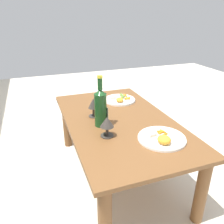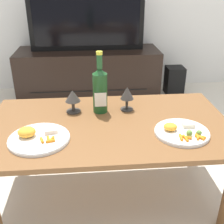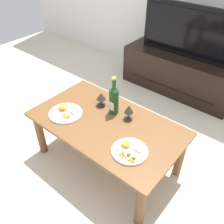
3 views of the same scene
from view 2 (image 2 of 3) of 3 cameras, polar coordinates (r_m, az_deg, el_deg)
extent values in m
plane|color=beige|center=(1.69, -0.44, -16.29)|extent=(6.40, 6.40, 0.00)
cube|color=brown|center=(1.43, -0.50, -2.72)|extent=(1.23, 0.70, 0.03)
cylinder|color=brown|center=(1.84, -18.57, -5.37)|extent=(0.07, 0.07, 0.44)
cylinder|color=brown|center=(1.90, 15.58, -3.93)|extent=(0.07, 0.07, 0.44)
cube|color=black|center=(2.88, -4.75, 7.80)|extent=(1.39, 0.47, 0.48)
cube|color=black|center=(2.69, -4.61, 4.29)|extent=(1.12, 0.01, 0.01)
cube|color=black|center=(2.76, -5.17, 18.29)|extent=(1.08, 0.04, 0.58)
cube|color=black|center=(2.74, -5.17, 18.22)|extent=(1.00, 0.01, 0.49)
cube|color=black|center=(3.04, 12.55, 6.32)|extent=(0.18, 0.18, 0.29)
cylinder|color=#19471E|center=(1.50, -2.45, 3.88)|extent=(0.08, 0.08, 0.22)
cone|color=#19471E|center=(1.46, -2.54, 8.30)|extent=(0.08, 0.08, 0.04)
cylinder|color=#19471E|center=(1.45, -2.58, 10.21)|extent=(0.03, 0.03, 0.07)
cylinder|color=yellow|center=(1.43, -2.61, 11.93)|extent=(0.03, 0.03, 0.02)
cube|color=silver|center=(1.47, -2.35, 2.51)|extent=(0.06, 0.00, 0.08)
cylinder|color=#38332D|center=(1.55, -7.82, 0.17)|extent=(0.08, 0.08, 0.01)
cylinder|color=#38332D|center=(1.54, -7.89, 1.23)|extent=(0.02, 0.02, 0.06)
cone|color=#38332D|center=(1.51, -8.03, 3.27)|extent=(0.08, 0.08, 0.06)
cylinder|color=#38332D|center=(1.56, 3.01, 0.58)|extent=(0.07, 0.07, 0.01)
cylinder|color=#38332D|center=(1.55, 3.04, 1.69)|extent=(0.02, 0.02, 0.06)
cone|color=#38332D|center=(1.52, 3.10, 3.90)|extent=(0.07, 0.07, 0.07)
cylinder|color=white|center=(1.32, -14.60, -5.37)|extent=(0.28, 0.28, 0.01)
torus|color=white|center=(1.31, -14.64, -5.07)|extent=(0.27, 0.27, 0.01)
ellipsoid|color=orange|center=(1.33, -16.97, -3.91)|extent=(0.08, 0.07, 0.04)
cube|color=beige|center=(1.34, -12.34, -3.66)|extent=(0.07, 0.06, 0.02)
cylinder|color=orange|center=(1.27, -12.43, -5.79)|extent=(0.04, 0.02, 0.01)
cylinder|color=orange|center=(1.28, -12.20, -5.43)|extent=(0.02, 0.04, 0.01)
cylinder|color=orange|center=(1.28, -12.81, -5.38)|extent=(0.02, 0.04, 0.01)
cylinder|color=orange|center=(1.28, -14.08, -5.59)|extent=(0.02, 0.04, 0.01)
cylinder|color=white|center=(1.37, 14.01, -4.10)|extent=(0.26, 0.26, 0.01)
torus|color=white|center=(1.36, 14.04, -3.81)|extent=(0.26, 0.26, 0.01)
ellipsoid|color=orange|center=(1.35, 11.80, -2.96)|extent=(0.06, 0.06, 0.04)
cube|color=beige|center=(1.41, 15.26, -2.52)|extent=(0.06, 0.05, 0.02)
cylinder|color=orange|center=(1.30, 13.86, -5.01)|extent=(0.02, 0.05, 0.01)
cylinder|color=orange|center=(1.30, 14.75, -5.17)|extent=(0.02, 0.05, 0.01)
cylinder|color=orange|center=(1.31, 14.92, -4.97)|extent=(0.05, 0.03, 0.01)
cylinder|color=orange|center=(1.33, 17.43, -4.88)|extent=(0.03, 0.05, 0.01)
cylinder|color=orange|center=(1.33, 17.57, -4.81)|extent=(0.05, 0.03, 0.01)
cylinder|color=orange|center=(1.33, 17.00, -4.79)|extent=(0.02, 0.05, 0.01)
sphere|color=olive|center=(1.35, 17.29, -4.05)|extent=(0.03, 0.03, 0.03)
sphere|color=olive|center=(1.34, 15.38, -4.06)|extent=(0.02, 0.02, 0.02)
sphere|color=olive|center=(1.33, 15.48, -4.12)|extent=(0.03, 0.03, 0.03)
camera|label=1|loc=(2.15, -42.58, 20.03)|focal=36.60mm
camera|label=3|loc=(1.23, 92.12, 30.79)|focal=38.78mm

